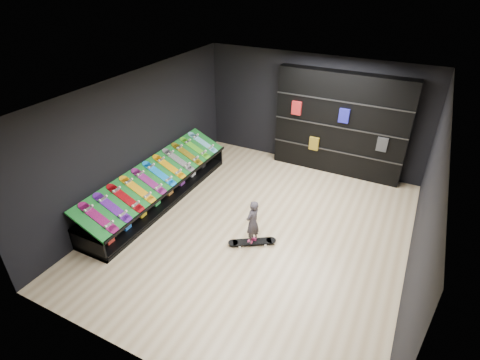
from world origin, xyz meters
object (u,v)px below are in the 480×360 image
at_px(display_rack, 160,191).
at_px(back_shelving, 340,125).
at_px(child, 252,230).
at_px(floor_skateboard, 252,243).

height_order(display_rack, back_shelving, back_shelving).
distance_m(back_shelving, child, 3.98).
relative_size(floor_skateboard, child, 1.70).
relative_size(display_rack, back_shelving, 1.34).
distance_m(floor_skateboard, child, 0.34).
xyz_separation_m(display_rack, back_shelving, (3.34, 3.32, 1.09)).
distance_m(back_shelving, floor_skateboard, 4.08).
bearing_deg(display_rack, back_shelving, 44.79).
height_order(floor_skateboard, child, child).
bearing_deg(floor_skateboard, display_rack, 137.07).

